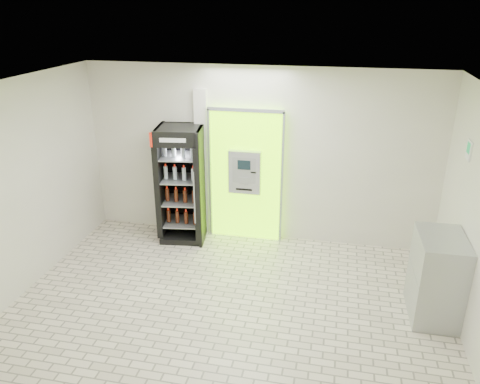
% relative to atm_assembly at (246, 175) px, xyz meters
% --- Properties ---
extents(ground, '(6.00, 6.00, 0.00)m').
position_rel_atm_assembly_xyz_m(ground, '(0.20, -2.41, -1.17)').
color(ground, beige).
rests_on(ground, ground).
extents(room_shell, '(6.00, 6.00, 6.00)m').
position_rel_atm_assembly_xyz_m(room_shell, '(0.20, -2.41, 0.67)').
color(room_shell, silver).
rests_on(room_shell, ground).
extents(atm_assembly, '(1.30, 0.24, 2.33)m').
position_rel_atm_assembly_xyz_m(atm_assembly, '(0.00, 0.00, 0.00)').
color(atm_assembly, '#87FE00').
rests_on(atm_assembly, ground).
extents(pillar, '(0.22, 0.11, 2.60)m').
position_rel_atm_assembly_xyz_m(pillar, '(-0.78, 0.04, 0.13)').
color(pillar, silver).
rests_on(pillar, ground).
extents(beverage_cooler, '(0.85, 0.79, 2.02)m').
position_rel_atm_assembly_xyz_m(beverage_cooler, '(-1.07, -0.25, -0.20)').
color(beverage_cooler, black).
rests_on(beverage_cooler, ground).
extents(steel_cabinet, '(0.60, 0.88, 1.16)m').
position_rel_atm_assembly_xyz_m(steel_cabinet, '(2.90, -1.73, -0.59)').
color(steel_cabinet, '#A3A5AA').
rests_on(steel_cabinet, ground).
extents(exit_sign, '(0.02, 0.22, 0.26)m').
position_rel_atm_assembly_xyz_m(exit_sign, '(3.19, -1.01, 0.95)').
color(exit_sign, white).
rests_on(exit_sign, room_shell).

